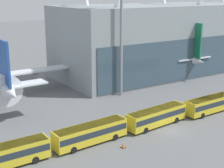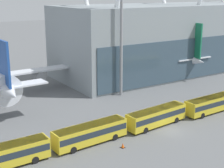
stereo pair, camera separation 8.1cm
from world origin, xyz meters
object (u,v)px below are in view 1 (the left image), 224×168
Objects in this scene: shuttle_bus_3 at (211,103)px; floodlight_mast at (122,4)px; shuttle_bus_2 at (157,116)px; shuttle_bus_1 at (91,133)px; airliner_at_gate_far at (155,52)px; traffic_cone_1 at (123,145)px; shuttle_bus_0 at (4,155)px.

shuttle_bus_3 is 0.43× the size of floodlight_mast.
shuttle_bus_2 is at bearing 176.05° from shuttle_bus_3.
airliner_at_gate_far is at bearing 36.23° from shuttle_bus_1.
shuttle_bus_1 is at bearing 130.59° from airliner_at_gate_far.
floodlight_mast reaches higher than traffic_cone_1.
airliner_at_gate_far is 52.98× the size of traffic_cone_1.
shuttle_bus_0 is 0.42× the size of floodlight_mast.
shuttle_bus_3 is at bearing -4.52° from shuttle_bus_1.
shuttle_bus_3 is (25.64, -0.42, 0.00)m from shuttle_bus_1.
shuttle_bus_1 reaches higher than traffic_cone_1.
shuttle_bus_1 is 1.00× the size of shuttle_bus_2.
airliner_at_gate_far is at bearing 31.24° from shuttle_bus_0.
airliner_at_gate_far is at bearing 64.14° from shuttle_bus_3.
traffic_cone_1 is at bearing -163.33° from shuttle_bus_2.
shuttle_bus_0 is 1.00× the size of shuttle_bus_3.
shuttle_bus_1 is (12.82, 0.22, 0.00)m from shuttle_bus_0.
shuttle_bus_3 is at bearing 156.60° from airliner_at_gate_far.
floodlight_mast is 32.40m from traffic_cone_1.
airliner_at_gate_far reaches higher than shuttle_bus_3.
shuttle_bus_1 and shuttle_bus_3 have the same top height.
shuttle_bus_2 is 10.39m from traffic_cone_1.
shuttle_bus_0 is at bearing -149.27° from floodlight_mast.
shuttle_bus_3 is at bearing -67.17° from floodlight_mast.
shuttle_bus_0 is 0.99× the size of shuttle_bus_2.
floodlight_mast is at bearing 69.10° from shuttle_bus_2.
shuttle_bus_0 is 25.64m from shuttle_bus_2.
floodlight_mast is (-23.40, -16.38, 14.42)m from airliner_at_gate_far.
airliner_at_gate_far is 3.30× the size of shuttle_bus_0.
shuttle_bus_0 is at bearing 167.67° from traffic_cone_1.
airliner_at_gate_far is at bearing 45.18° from shuttle_bus_2.
shuttle_bus_0 is 38.45m from shuttle_bus_3.
traffic_cone_1 is (16.08, -3.51, -1.42)m from shuttle_bus_0.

